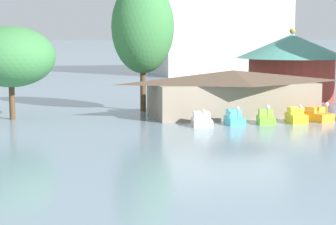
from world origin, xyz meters
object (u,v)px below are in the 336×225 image
at_px(pedal_boat_lime, 266,118).
at_px(shoreline_tree_tall_left, 11,57).
at_px(boathouse, 233,92).
at_px(shoreline_tree_mid, 143,27).
at_px(background_building_block, 217,19).
at_px(pedal_boat_white, 202,120).
at_px(pedal_boat_cyan, 234,118).
at_px(green_roof_pavilion, 292,63).
at_px(pedal_boat_yellow, 296,116).
at_px(pedal_boat_orange, 317,115).

relative_size(pedal_boat_lime, shoreline_tree_tall_left, 0.33).
height_order(boathouse, shoreline_tree_mid, shoreline_tree_mid).
bearing_deg(background_building_block, shoreline_tree_mid, -115.71).
height_order(pedal_boat_white, background_building_block, background_building_block).
bearing_deg(pedal_boat_cyan, green_roof_pavilion, 145.56).
distance_m(pedal_boat_yellow, pedal_boat_orange, 2.30).
bearing_deg(boathouse, pedal_boat_white, -131.87).
distance_m(pedal_boat_lime, background_building_block, 67.95).
height_order(boathouse, background_building_block, background_building_block).
relative_size(pedal_boat_yellow, boathouse, 0.16).
distance_m(pedal_boat_cyan, green_roof_pavilion, 21.72).
height_order(pedal_boat_lime, pedal_boat_yellow, pedal_boat_lime).
bearing_deg(shoreline_tree_tall_left, pedal_boat_lime, -20.35).
xyz_separation_m(pedal_boat_white, shoreline_tree_tall_left, (-15.47, 7.64, 5.17)).
relative_size(pedal_boat_white, pedal_boat_lime, 1.15).
height_order(pedal_boat_yellow, shoreline_tree_tall_left, shoreline_tree_tall_left).
height_order(pedal_boat_yellow, boathouse, boathouse).
bearing_deg(pedal_boat_orange, shoreline_tree_mid, -147.26).
bearing_deg(background_building_block, shoreline_tree_tall_left, -124.17).
distance_m(pedal_boat_lime, shoreline_tree_tall_left, 23.16).
bearing_deg(shoreline_tree_tall_left, boathouse, -6.88).
height_order(boathouse, shoreline_tree_tall_left, shoreline_tree_tall_left).
relative_size(pedal_boat_white, pedal_boat_orange, 1.08).
distance_m(pedal_boat_orange, background_building_block, 66.49).
height_order(shoreline_tree_tall_left, background_building_block, background_building_block).
distance_m(shoreline_tree_mid, background_building_block, 60.15).
bearing_deg(pedal_boat_lime, pedal_boat_cyan, -79.83).
xyz_separation_m(pedal_boat_cyan, green_roof_pavilion, (13.31, 16.73, 3.82)).
distance_m(pedal_boat_yellow, shoreline_tree_tall_left, 25.76).
height_order(pedal_boat_lime, background_building_block, background_building_block).
bearing_deg(background_building_block, green_roof_pavilion, -98.30).
relative_size(pedal_boat_white, boathouse, 0.19).
xyz_separation_m(green_roof_pavilion, background_building_block, (6.98, 47.86, 6.42)).
relative_size(pedal_boat_cyan, pedal_boat_orange, 0.80).
relative_size(pedal_boat_cyan, background_building_block, 0.09).
relative_size(pedal_boat_white, pedal_boat_cyan, 1.36).
distance_m(pedal_boat_orange, boathouse, 8.12).
bearing_deg(shoreline_tree_tall_left, pedal_boat_yellow, -18.38).
xyz_separation_m(pedal_boat_orange, background_building_block, (12.46, 64.50, 10.25)).
xyz_separation_m(pedal_boat_lime, shoreline_tree_tall_left, (-21.18, 7.85, 5.13)).
height_order(pedal_boat_lime, pedal_boat_orange, pedal_boat_orange).
bearing_deg(pedal_boat_cyan, pedal_boat_lime, 88.85).
distance_m(boathouse, background_building_block, 62.83).
relative_size(boathouse, shoreline_tree_tall_left, 1.96).
relative_size(green_roof_pavilion, shoreline_tree_tall_left, 1.56).
relative_size(green_roof_pavilion, shoreline_tree_mid, 1.01).
distance_m(pedal_boat_orange, shoreline_tree_mid, 18.80).
bearing_deg(pedal_boat_cyan, shoreline_tree_tall_left, -108.40).
xyz_separation_m(pedal_boat_cyan, boathouse, (1.74, 5.17, 1.73)).
relative_size(pedal_boat_lime, background_building_block, 0.11).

